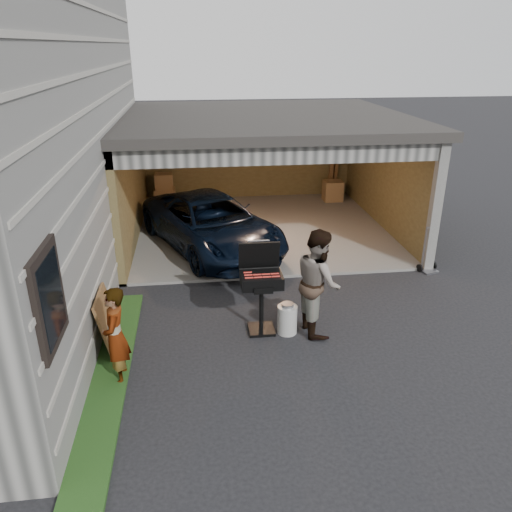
{
  "coord_description": "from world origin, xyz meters",
  "views": [
    {
      "loc": [
        -0.92,
        -5.59,
        4.41
      ],
      "look_at": [
        0.04,
        2.04,
        1.15
      ],
      "focal_mm": 35.0,
      "sensor_mm": 36.0,
      "label": 1
    }
  ],
  "objects_px": {
    "minivan": "(212,226)",
    "hand_truck": "(429,263)",
    "woman": "(116,336)",
    "plywood_panel": "(108,322)",
    "man": "(318,282)",
    "propane_tank": "(287,319)",
    "bbq_grill": "(261,282)"
  },
  "relations": [
    {
      "from": "man",
      "to": "bbq_grill",
      "type": "height_order",
      "value": "man"
    },
    {
      "from": "bbq_grill",
      "to": "hand_truck",
      "type": "bearing_deg",
      "value": 26.39
    },
    {
      "from": "man",
      "to": "propane_tank",
      "type": "distance_m",
      "value": 0.81
    },
    {
      "from": "propane_tank",
      "to": "man",
      "type": "bearing_deg",
      "value": 4.59
    },
    {
      "from": "bbq_grill",
      "to": "propane_tank",
      "type": "relative_size",
      "value": 3.04
    },
    {
      "from": "woman",
      "to": "hand_truck",
      "type": "xyz_separation_m",
      "value": [
        5.98,
        3.0,
        -0.53
      ]
    },
    {
      "from": "plywood_panel",
      "to": "hand_truck",
      "type": "bearing_deg",
      "value": 19.28
    },
    {
      "from": "plywood_panel",
      "to": "hand_truck",
      "type": "distance_m",
      "value": 6.6
    },
    {
      "from": "man",
      "to": "plywood_panel",
      "type": "xyz_separation_m",
      "value": [
        -3.32,
        -0.18,
        -0.41
      ]
    },
    {
      "from": "woman",
      "to": "plywood_panel",
      "type": "height_order",
      "value": "woman"
    },
    {
      "from": "woman",
      "to": "minivan",
      "type": "bearing_deg",
      "value": 163.29
    },
    {
      "from": "man",
      "to": "minivan",
      "type": "bearing_deg",
      "value": 18.16
    },
    {
      "from": "plywood_panel",
      "to": "woman",
      "type": "bearing_deg",
      "value": -73.66
    },
    {
      "from": "propane_tank",
      "to": "plywood_panel",
      "type": "distance_m",
      "value": 2.84
    },
    {
      "from": "woman",
      "to": "man",
      "type": "distance_m",
      "value": 3.24
    },
    {
      "from": "bbq_grill",
      "to": "hand_truck",
      "type": "height_order",
      "value": "bbq_grill"
    },
    {
      "from": "woman",
      "to": "plywood_panel",
      "type": "bearing_deg",
      "value": -162.6
    },
    {
      "from": "man",
      "to": "hand_truck",
      "type": "relative_size",
      "value": 1.78
    },
    {
      "from": "minivan",
      "to": "hand_truck",
      "type": "distance_m",
      "value": 4.81
    },
    {
      "from": "minivan",
      "to": "woman",
      "type": "bearing_deg",
      "value": -131.11
    },
    {
      "from": "man",
      "to": "hand_truck",
      "type": "xyz_separation_m",
      "value": [
        2.9,
        1.99,
        -0.7
      ]
    },
    {
      "from": "minivan",
      "to": "propane_tank",
      "type": "xyz_separation_m",
      "value": [
        1.07,
        -3.77,
        -0.36
      ]
    },
    {
      "from": "woman",
      "to": "hand_truck",
      "type": "relative_size",
      "value": 1.45
    },
    {
      "from": "minivan",
      "to": "hand_truck",
      "type": "xyz_separation_m",
      "value": [
        4.47,
        -1.73,
        -0.41
      ]
    },
    {
      "from": "woman",
      "to": "bbq_grill",
      "type": "distance_m",
      "value": 2.44
    },
    {
      "from": "minivan",
      "to": "hand_truck",
      "type": "relative_size",
      "value": 4.36
    },
    {
      "from": "man",
      "to": "hand_truck",
      "type": "distance_m",
      "value": 3.59
    },
    {
      "from": "plywood_panel",
      "to": "hand_truck",
      "type": "relative_size",
      "value": 0.98
    },
    {
      "from": "minivan",
      "to": "bbq_grill",
      "type": "xyz_separation_m",
      "value": [
        0.65,
        -3.63,
        0.28
      ]
    },
    {
      "from": "propane_tank",
      "to": "plywood_panel",
      "type": "height_order",
      "value": "plywood_panel"
    },
    {
      "from": "propane_tank",
      "to": "woman",
      "type": "bearing_deg",
      "value": -159.56
    },
    {
      "from": "propane_tank",
      "to": "plywood_panel",
      "type": "relative_size",
      "value": 0.5
    }
  ]
}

